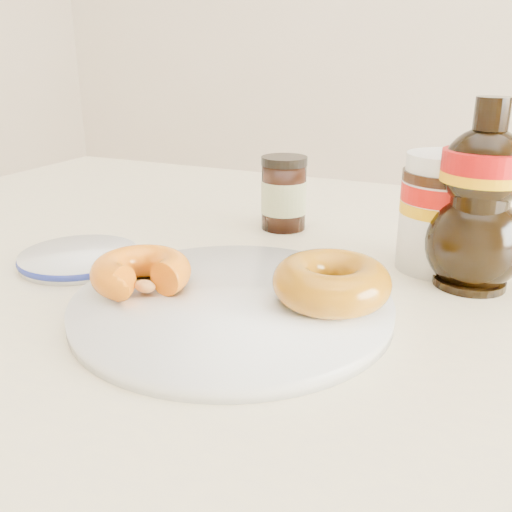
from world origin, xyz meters
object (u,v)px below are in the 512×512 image
at_px(plate, 232,304).
at_px(syrup_bottle, 481,196).
at_px(donut_bitten, 141,272).
at_px(dining_table, 343,360).
at_px(dark_jar, 284,194).
at_px(blue_rim_saucer, 79,257).
at_px(nutella_jar, 442,208).
at_px(donut_whole, 332,282).

bearing_deg(plate, syrup_bottle, 39.53).
xyz_separation_m(plate, donut_bitten, (-0.08, -0.02, 0.02)).
relative_size(dining_table, dark_jar, 15.41).
xyz_separation_m(dining_table, blue_rim_saucer, (-0.27, -0.06, 0.09)).
bearing_deg(donut_bitten, nutella_jar, 48.90).
distance_m(plate, dark_jar, 0.25).
distance_m(plate, donut_whole, 0.09).
xyz_separation_m(plate, dark_jar, (-0.05, 0.25, 0.04)).
height_order(donut_whole, dark_jar, dark_jar).
bearing_deg(blue_rim_saucer, dark_jar, 54.58).
bearing_deg(syrup_bottle, nutella_jar, 136.06).
xyz_separation_m(donut_bitten, syrup_bottle, (0.26, 0.16, 0.06)).
height_order(donut_bitten, dark_jar, dark_jar).
xyz_separation_m(plate, blue_rim_saucer, (-0.20, 0.04, -0.00)).
bearing_deg(dining_table, donut_whole, -85.45).
bearing_deg(dining_table, syrup_bottle, 23.88).
relative_size(donut_bitten, syrup_bottle, 0.50).
distance_m(plate, donut_bitten, 0.09).
height_order(donut_bitten, donut_whole, donut_whole).
distance_m(dining_table, syrup_bottle, 0.21).
height_order(donut_whole, nutella_jar, nutella_jar).
height_order(dark_jar, blue_rim_saucer, dark_jar).
relative_size(nutella_jar, syrup_bottle, 0.68).
xyz_separation_m(donut_whole, syrup_bottle, (0.10, 0.12, 0.06)).
height_order(syrup_bottle, blue_rim_saucer, syrup_bottle).
bearing_deg(blue_rim_saucer, plate, -10.82).
distance_m(dining_table, nutella_jar, 0.18).
relative_size(plate, blue_rim_saucer, 2.18).
height_order(nutella_jar, syrup_bottle, syrup_bottle).
distance_m(dining_table, plate, 0.15).
distance_m(nutella_jar, blue_rim_saucer, 0.38).
bearing_deg(dark_jar, plate, -78.10).
bearing_deg(donut_whole, donut_bitten, -164.92).
bearing_deg(syrup_bottle, donut_bitten, -147.94).
height_order(plate, donut_whole, donut_whole).
relative_size(plate, syrup_bottle, 1.56).
relative_size(donut_whole, syrup_bottle, 0.57).
xyz_separation_m(syrup_bottle, blue_rim_saucer, (-0.38, -0.11, -0.08)).
bearing_deg(syrup_bottle, donut_whole, -129.90).
height_order(plate, dark_jar, dark_jar).
relative_size(plate, dark_jar, 3.02).
bearing_deg(nutella_jar, donut_whole, -112.79).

